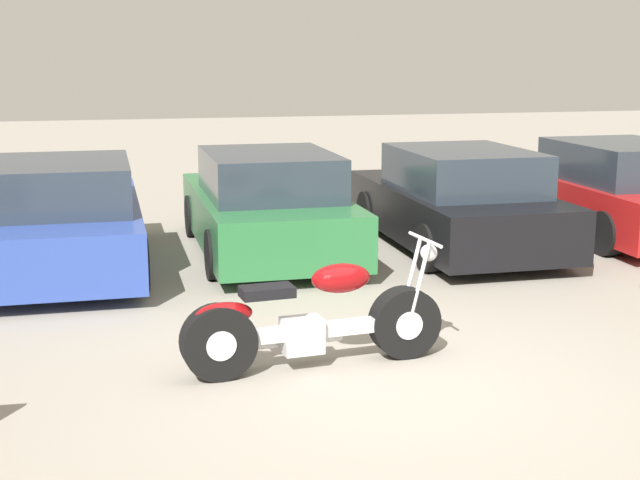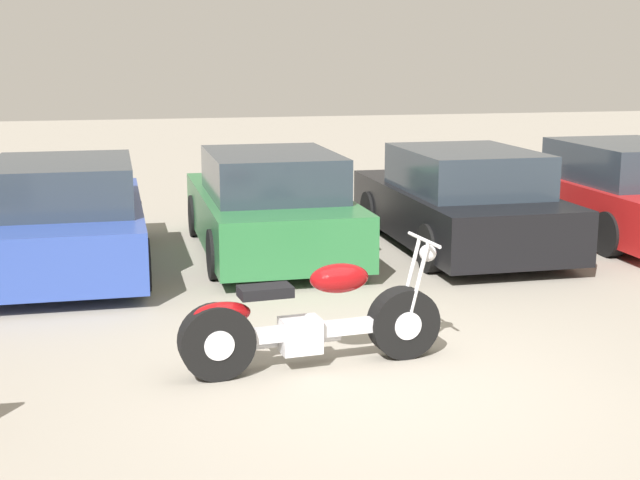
{
  "view_description": "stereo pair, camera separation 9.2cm",
  "coord_description": "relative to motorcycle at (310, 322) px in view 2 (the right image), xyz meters",
  "views": [
    {
      "loc": [
        -2.15,
        -6.56,
        2.65
      ],
      "look_at": [
        -0.14,
        1.7,
        0.85
      ],
      "focal_mm": 50.0,
      "sensor_mm": 36.0,
      "label": 1
    },
    {
      "loc": [
        -2.06,
        -6.58,
        2.65
      ],
      "look_at": [
        -0.14,
        1.7,
        0.85
      ],
      "focal_mm": 50.0,
      "sensor_mm": 36.0,
      "label": 2
    }
  ],
  "objects": [
    {
      "name": "ground_plane",
      "position": [
        0.51,
        -0.49,
        -0.4
      ],
      "size": [
        60.0,
        60.0,
        0.0
      ],
      "primitive_type": "plane",
      "color": "gray"
    },
    {
      "name": "motorcycle",
      "position": [
        0.0,
        0.0,
        0.0
      ],
      "size": [
        2.31,
        0.62,
        1.06
      ],
      "color": "black",
      "rests_on": "ground_plane"
    },
    {
      "name": "parked_car_blue",
      "position": [
        -2.17,
        4.1,
        0.24
      ],
      "size": [
        1.9,
        4.21,
        1.38
      ],
      "color": "#2D479E",
      "rests_on": "ground_plane"
    },
    {
      "name": "parked_car_green",
      "position": [
        0.43,
        4.44,
        0.24
      ],
      "size": [
        1.9,
        4.21,
        1.38
      ],
      "color": "#286B38",
      "rests_on": "ground_plane"
    },
    {
      "name": "parked_car_black",
      "position": [
        3.02,
        4.19,
        0.24
      ],
      "size": [
        1.9,
        4.21,
        1.38
      ],
      "color": "black",
      "rests_on": "ground_plane"
    },
    {
      "name": "parked_car_red",
      "position": [
        5.62,
        4.47,
        0.24
      ],
      "size": [
        1.9,
        4.21,
        1.38
      ],
      "color": "red",
      "rests_on": "ground_plane"
    }
  ]
}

